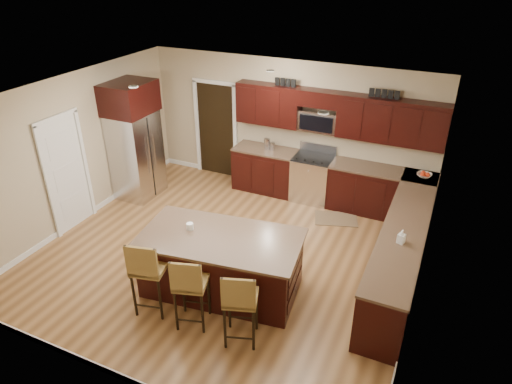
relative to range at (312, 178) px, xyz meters
The scene contains 23 objects.
floor 2.59m from the range, 105.51° to the right, with size 6.00×6.00×0.00m, color olive.
ceiling 3.38m from the range, 105.51° to the right, with size 6.00×6.00×0.00m, color silver.
wall_back 1.15m from the range, 156.28° to the left, with size 6.00×6.00×0.00m, color tan.
wall_left 4.51m from the range, 146.33° to the right, with size 5.50×5.50×0.00m, color tan.
wall_right 3.49m from the range, 46.57° to the right, with size 5.50×5.50×0.00m, color tan.
base_cabinets 1.58m from the range, 39.46° to the right, with size 4.02×3.96×0.92m.
upper_cabinets 1.42m from the range, 20.23° to the left, with size 4.00×0.33×0.80m.
range is the anchor object (origin of this frame).
microwave 1.16m from the range, 90.00° to the left, with size 0.76×0.31×0.40m, color silver.
doorway 2.41m from the range, behind, with size 0.85×0.03×2.06m, color black.
pantry_door 4.61m from the range, 143.07° to the right, with size 0.03×0.80×2.04m, color white.
letter_decor 1.84m from the range, 31.31° to the left, with size 2.20×0.03×0.15m, color black, non-canonical shape.
island 3.24m from the range, 95.86° to the right, with size 2.45×1.50×0.92m.
stool_left 4.20m from the range, 103.67° to the right, with size 0.53×0.53×1.18m.
stool_mid 4.09m from the range, 94.70° to the right, with size 0.52×0.52×1.12m.
stool_right 4.09m from the range, 84.47° to the right, with size 0.53×0.53×1.13m.
refrigerator 3.61m from the range, 158.89° to the right, with size 0.79×0.94×2.35m.
floor_mat 1.01m from the range, 39.62° to the right, with size 0.79×0.53×0.01m, color brown.
fruit_bowl 2.12m from the range, ahead, with size 0.26×0.26×0.06m, color silver.
soap_bottle 3.11m from the range, 48.77° to the right, with size 0.09×0.10×0.21m, color #B2B2B2.
canister_tall 1.15m from the range, behind, with size 0.12×0.12×0.23m, color silver.
canister_short 1.03m from the range, behind, with size 0.11×0.11×0.16m, color silver.
island_jar 3.37m from the range, 104.45° to the right, with size 0.10×0.10×0.10m, color white.
Camera 1 is at (3.05, -5.47, 4.54)m, focal length 32.00 mm.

